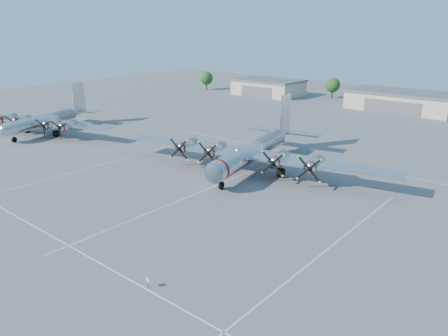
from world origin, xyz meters
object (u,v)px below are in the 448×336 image
Objects in this scene: main_bomber_b29 at (254,168)px; bomber_west at (47,133)px; tree_far_west at (206,78)px; tree_west at (333,85)px; info_placard at (148,281)px; hangar_west at (268,87)px; hangar_center at (401,101)px.

main_bomber_b29 reaches higher than bomber_west.
tree_far_west is 1.00× the size of tree_west.
main_bomber_b29 is (24.45, -77.19, -4.22)m from tree_west.
tree_west reaches higher than info_placard.
tree_far_west reaches higher than info_placard.
tree_far_west is 6.70× the size of info_placard.
hangar_west is 45.00m from hangar_center.
main_bomber_b29 is at bearing -5.59° from bomber_west.
tree_west is at bearing 57.48° from bomber_west.
tree_west is at bearing 96.39° from main_bomber_b29.
bomber_west is 37.65× the size of info_placard.
bomber_west is at bearing -94.33° from hangar_west.
hangar_west is 3.40× the size of tree_far_west.
tree_west is at bearing 21.89° from hangar_west.
hangar_west is at bearing -158.11° from tree_west.
main_bomber_b29 is 1.28× the size of bomber_west.
hangar_west is 82.25m from main_bomber_b29.
bomber_west is (-5.92, -78.22, -2.71)m from hangar_west.
hangar_center is 0.77× the size of bomber_west.
tree_west reaches higher than hangar_west.
hangar_west is at bearing 136.21° from info_placard.
hangar_center is at bearing 114.11° from info_placard.
hangar_west reaches higher than main_bomber_b29.
hangar_west reaches higher than info_placard.
hangar_west and hangar_center have the same top height.
bomber_west is at bearing 175.28° from info_placard.
hangar_center is at bearing -17.82° from tree_west.
info_placard is at bearing -80.08° from main_bomber_b29.
hangar_center reaches higher than main_bomber_b29.
main_bomber_b29 is 48.21× the size of info_placard.
bomber_west is (-50.37, -9.07, 0.00)m from main_bomber_b29.
bomber_west reaches higher than info_placard.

